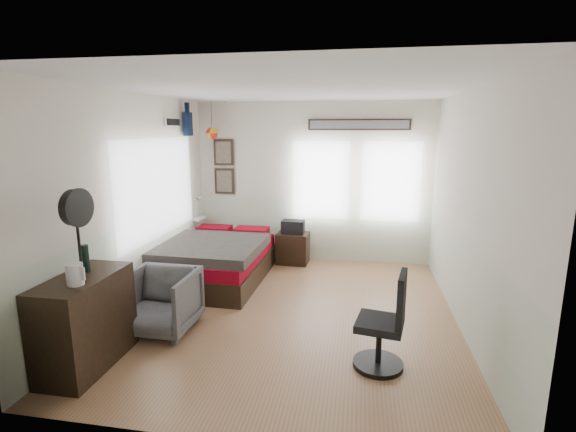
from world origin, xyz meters
name	(u,v)px	position (x,y,z in m)	size (l,w,h in m)	color
ground_plane	(290,313)	(0.00, 0.00, -0.01)	(4.00, 4.50, 0.01)	#9C6940
room_shell	(287,183)	(-0.08, 0.19, 1.61)	(4.02, 4.52, 2.71)	beige
wall_decor	(244,138)	(-1.10, 1.96, 2.10)	(3.55, 1.32, 1.44)	#3D291D
bed	(216,260)	(-1.30, 0.96, 0.31)	(1.48, 2.02, 0.64)	black
dresser	(86,321)	(-1.74, -1.48, 0.45)	(0.48, 1.00, 0.90)	black
armchair	(160,301)	(-1.37, -0.70, 0.35)	(0.75, 0.77, 0.70)	slate
nightstand	(293,248)	(-0.29, 1.97, 0.26)	(0.52, 0.42, 0.52)	black
task_chair	(385,330)	(1.09, -1.05, 0.39)	(0.50, 0.50, 0.97)	black
kettle	(75,274)	(-1.65, -1.67, 1.00)	(0.17, 0.15, 0.19)	silver
bottle	(86,258)	(-1.78, -1.34, 1.03)	(0.07, 0.07, 0.27)	black
stand_fan	(77,209)	(-1.66, -1.54, 1.56)	(0.12, 0.35, 0.85)	black
black_bag	(293,227)	(-0.29, 1.97, 0.63)	(0.37, 0.24, 0.22)	black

